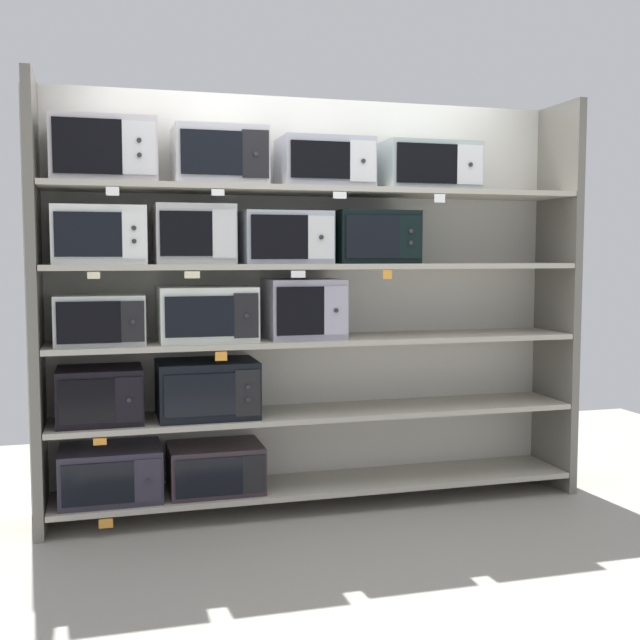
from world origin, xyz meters
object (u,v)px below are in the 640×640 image
object	(u,v)px
microwave_1	(215,468)
microwave_7	(99,235)
microwave_2	(100,395)
microwave_9	(283,238)
microwave_5	(207,314)
microwave_6	(304,309)
microwave_10	(372,237)
microwave_3	(207,389)
microwave_13	(325,163)
microwave_11	(104,151)
microwave_14	(428,167)
microwave_8	(194,234)
microwave_4	(100,319)
microwave_12	(219,157)
microwave_0	(111,473)

from	to	relation	value
microwave_1	microwave_7	size ratio (longest dim) A/B	1.09
microwave_2	microwave_9	world-z (taller)	microwave_9
microwave_5	microwave_6	world-z (taller)	microwave_6
microwave_9	microwave_10	world-z (taller)	microwave_10
microwave_7	microwave_3	bearing A→B (deg)	0.01
microwave_1	microwave_13	xyz separation A→B (m)	(0.63, 0.00, 1.70)
microwave_1	microwave_13	bearing A→B (deg)	0.03
microwave_3	microwave_11	bearing A→B (deg)	-179.96
microwave_14	microwave_8	bearing A→B (deg)	179.99
microwave_9	microwave_13	world-z (taller)	microwave_13
microwave_14	microwave_2	bearing A→B (deg)	180.00
microwave_4	microwave_14	world-z (taller)	microwave_14
microwave_7	microwave_12	distance (m)	0.77
microwave_4	microwave_0	bearing A→B (deg)	0.29
microwave_3	microwave_10	world-z (taller)	microwave_10
microwave_6	microwave_7	distance (m)	1.18
microwave_7	microwave_11	distance (m)	0.44
microwave_6	microwave_2	bearing A→B (deg)	180.00
microwave_4	microwave_12	size ratio (longest dim) A/B	0.93
microwave_0	microwave_10	size ratio (longest dim) A/B	1.14
microwave_4	microwave_2	bearing A→B (deg)	178.59
microwave_14	microwave_3	bearing A→B (deg)	179.99
microwave_10	microwave_11	size ratio (longest dim) A/B	0.88
microwave_0	microwave_12	world-z (taller)	microwave_12
microwave_4	microwave_9	size ratio (longest dim) A/B	0.95
microwave_0	microwave_4	xyz separation A→B (m)	(-0.04, -0.00, 0.83)
microwave_9	microwave_2	bearing A→B (deg)	179.99
microwave_1	microwave_10	world-z (taller)	microwave_10
microwave_13	microwave_12	bearing A→B (deg)	-179.99
microwave_2	microwave_7	xyz separation A→B (m)	(0.02, 0.00, 0.85)
microwave_2	microwave_4	world-z (taller)	microwave_4
microwave_14	microwave_13	bearing A→B (deg)	179.97
microwave_7	microwave_11	size ratio (longest dim) A/B	0.88
microwave_0	microwave_6	bearing A→B (deg)	-0.00
microwave_3	microwave_4	world-z (taller)	microwave_4
microwave_0	microwave_2	xyz separation A→B (m)	(-0.05, 0.00, 0.43)
microwave_10	microwave_14	bearing A→B (deg)	0.00
microwave_8	microwave_12	world-z (taller)	microwave_12
microwave_6	microwave_12	world-z (taller)	microwave_12
microwave_11	microwave_12	distance (m)	0.61
microwave_3	microwave_14	distance (m)	1.80
microwave_4	microwave_10	bearing A→B (deg)	0.00
microwave_9	microwave_10	xyz separation A→B (m)	(0.52, 0.00, 0.01)
microwave_4	microwave_10	size ratio (longest dim) A/B	0.98
microwave_9	microwave_12	distance (m)	0.56
microwave_5	microwave_13	distance (m)	1.07
microwave_3	microwave_4	size ratio (longest dim) A/B	1.18
microwave_4	microwave_12	world-z (taller)	microwave_12
microwave_0	microwave_1	bearing A→B (deg)	-0.01
microwave_0	microwave_14	world-z (taller)	microwave_14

